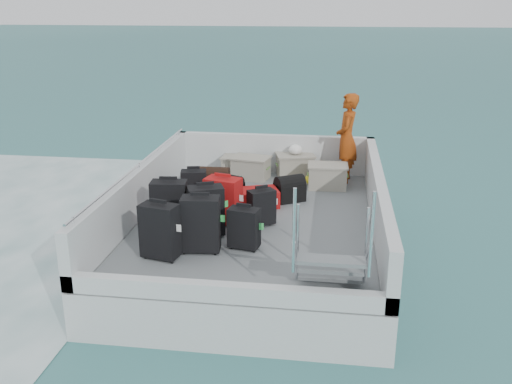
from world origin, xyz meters
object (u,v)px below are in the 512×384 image
(suitcase_4, at_px, (206,211))
(crate_0, at_px, (238,167))
(crate_2, at_px, (295,166))
(crate_3, at_px, (327,177))
(suitcase_5, at_px, (223,201))
(suitcase_6, at_px, (244,229))
(suitcase_0, at_px, (160,232))
(suitcase_8, at_px, (256,198))
(passenger, at_px, (347,138))
(suitcase_2, at_px, (194,188))
(suitcase_3, at_px, (201,225))
(crate_1, at_px, (251,169))
(suitcase_7, at_px, (261,208))
(suitcase_1, at_px, (170,207))

(suitcase_4, distance_m, crate_0, 2.85)
(crate_2, bearing_deg, crate_3, -45.27)
(suitcase_5, xyz_separation_m, suitcase_6, (0.43, -0.82, -0.07))
(suitcase_0, bearing_deg, suitcase_5, 79.49)
(suitcase_8, relative_size, crate_2, 1.07)
(suitcase_8, bearing_deg, passenger, -62.76)
(crate_3, height_order, passenger, passenger)
(suitcase_2, xyz_separation_m, suitcase_5, (0.59, -0.69, 0.06))
(suitcase_3, height_order, suitcase_5, suitcase_3)
(suitcase_4, xyz_separation_m, crate_0, (-0.05, 2.84, -0.19))
(crate_0, xyz_separation_m, crate_3, (1.63, -0.53, 0.03))
(suitcase_5, distance_m, suitcase_6, 0.93)
(crate_1, relative_size, crate_3, 0.98)
(suitcase_8, relative_size, crate_3, 1.07)
(suitcase_2, bearing_deg, suitcase_8, -5.22)
(suitcase_4, relative_size, crate_1, 1.12)
(suitcase_5, relative_size, passenger, 0.43)
(suitcase_5, height_order, crate_1, suitcase_5)
(crate_0, xyz_separation_m, crate_1, (0.27, -0.19, 0.03))
(crate_2, bearing_deg, suitcase_8, -106.18)
(suitcase_0, height_order, crate_1, suitcase_0)
(suitcase_3, bearing_deg, passenger, 55.22)
(suitcase_3, distance_m, suitcase_7, 1.17)
(suitcase_3, distance_m, crate_0, 3.36)
(suitcase_7, distance_m, passenger, 2.61)
(suitcase_2, distance_m, passenger, 2.85)
(passenger, bearing_deg, crate_2, -97.65)
(suitcase_2, bearing_deg, suitcase_7, -41.96)
(suitcase_4, height_order, crate_3, suitcase_4)
(suitcase_4, relative_size, suitcase_7, 1.32)
(suitcase_1, xyz_separation_m, suitcase_5, (0.67, 0.39, -0.02))
(suitcase_3, distance_m, suitcase_6, 0.55)
(suitcase_6, bearing_deg, crate_1, 108.08)
(suitcase_1, distance_m, suitcase_7, 1.28)
(suitcase_5, relative_size, crate_3, 1.07)
(suitcase_5, bearing_deg, crate_3, 67.04)
(suitcase_2, relative_size, crate_0, 1.06)
(suitcase_8, xyz_separation_m, passenger, (1.38, 1.48, 0.64))
(suitcase_2, height_order, suitcase_5, suitcase_5)
(suitcase_1, xyz_separation_m, suitcase_8, (1.02, 1.17, -0.23))
(suitcase_0, relative_size, crate_0, 1.33)
(suitcase_0, relative_size, crate_3, 1.11)
(suitcase_2, relative_size, suitcase_4, 0.81)
(suitcase_6, bearing_deg, suitcase_4, 159.79)
(suitcase_5, xyz_separation_m, suitcase_8, (0.36, 0.78, -0.20))
(suitcase_2, bearing_deg, suitcase_1, -104.26)
(suitcase_7, height_order, crate_3, suitcase_7)
(suitcase_0, distance_m, suitcase_2, 1.94)
(suitcase_3, height_order, crate_2, suitcase_3)
(suitcase_2, xyz_separation_m, crate_3, (2.03, 1.15, -0.09))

